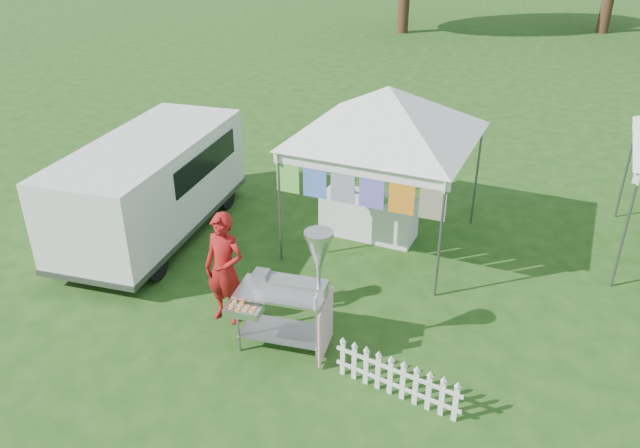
% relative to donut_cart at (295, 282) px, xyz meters
% --- Properties ---
extents(ground, '(120.00, 120.00, 0.00)m').
position_rel_donut_cart_xyz_m(ground, '(0.06, 0.08, -1.14)').
color(ground, '#1D4513').
rests_on(ground, ground).
extents(canopy_main, '(4.24, 4.24, 3.45)m').
position_rel_donut_cart_xyz_m(canopy_main, '(0.06, 3.58, 1.85)').
color(canopy_main, '#59595E').
rests_on(canopy_main, ground).
extents(donut_cart, '(1.41, 1.15, 1.94)m').
position_rel_donut_cart_xyz_m(donut_cart, '(0.00, 0.00, 0.00)').
color(donut_cart, gray).
rests_on(donut_cart, ground).
extents(vendor, '(0.67, 0.44, 1.80)m').
position_rel_donut_cart_xyz_m(vendor, '(-1.30, 0.24, -0.24)').
color(vendor, maroon).
rests_on(vendor, ground).
extents(cargo_van, '(2.44, 4.80, 1.91)m').
position_rel_donut_cart_xyz_m(cargo_van, '(-4.04, 2.17, -0.11)').
color(cargo_van, silver).
rests_on(cargo_van, ground).
extents(picket_fence, '(1.78, 0.29, 0.56)m').
position_rel_donut_cart_xyz_m(picket_fence, '(1.62, -0.36, -0.85)').
color(picket_fence, silver).
rests_on(picket_fence, ground).
extents(display_table, '(1.80, 0.70, 0.81)m').
position_rel_donut_cart_xyz_m(display_table, '(-0.26, 3.71, -0.74)').
color(display_table, white).
rests_on(display_table, ground).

